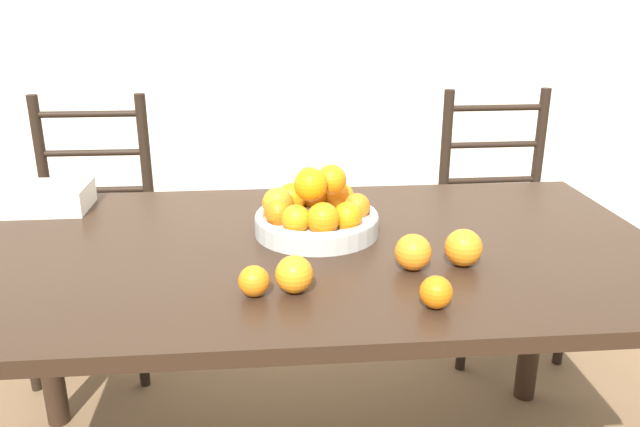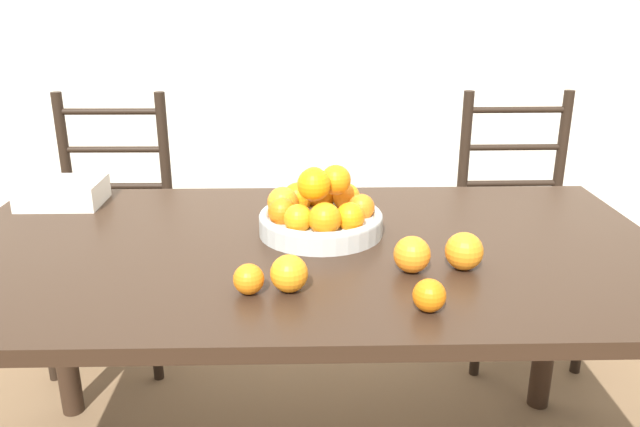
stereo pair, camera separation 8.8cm
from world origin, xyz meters
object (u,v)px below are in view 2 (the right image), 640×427
orange_loose_3 (287,273)px  chair_left (110,234)px  orange_loose_0 (246,279)px  orange_loose_1 (462,251)px  chair_right (517,231)px  book_stack (61,193)px  orange_loose_4 (410,254)px  fruit_bowl (318,213)px  orange_loose_2 (427,295)px

orange_loose_3 → chair_left: chair_left is taller
orange_loose_0 → orange_loose_1: bearing=13.3°
chair_right → book_stack: chair_right is taller
orange_loose_3 → orange_loose_4: (0.26, 0.09, 0.00)m
fruit_bowl → orange_loose_1: size_ratio=3.72×
book_stack → chair_left: bearing=93.9°
chair_right → book_stack: bearing=-163.2°
orange_loose_3 → chair_right: chair_right is taller
orange_loose_1 → book_stack: orange_loose_1 is taller
orange_loose_3 → chair_left: 1.29m
orange_loose_2 → orange_loose_4: size_ratio=0.80×
orange_loose_4 → chair_right: 1.16m
orange_loose_0 → chair_left: 1.26m
orange_loose_4 → book_stack: bearing=152.4°
orange_loose_0 → orange_loose_2: (0.35, -0.08, 0.00)m
fruit_bowl → chair_left: chair_left is taller
orange_loose_1 → orange_loose_3: size_ratio=1.08×
orange_loose_3 → chair_right: bearing=51.2°
orange_loose_2 → orange_loose_3: 0.28m
orange_loose_4 → book_stack: (-0.93, 0.48, -0.01)m
chair_left → chair_right: bearing=0.8°
orange_loose_1 → orange_loose_2: orange_loose_1 is taller
orange_loose_2 → orange_loose_1: bearing=59.5°
orange_loose_1 → book_stack: (-1.04, 0.47, -0.01)m
fruit_bowl → orange_loose_1: fruit_bowl is taller
chair_left → chair_right: size_ratio=1.00×
fruit_bowl → orange_loose_2: fruit_bowl is taller
chair_left → book_stack: chair_left is taller
orange_loose_0 → orange_loose_1: (0.46, 0.11, 0.01)m
orange_loose_0 → book_stack: book_stack is taller
orange_loose_0 → chair_right: size_ratio=0.06×
orange_loose_2 → book_stack: book_stack is taller
orange_loose_4 → chair_right: bearing=58.9°
orange_loose_0 → orange_loose_1: orange_loose_1 is taller
chair_left → fruit_bowl: bearing=-42.4°
orange_loose_0 → chair_right: chair_right is taller
fruit_bowl → book_stack: bearing=161.4°
chair_left → orange_loose_3: bearing=-55.6°
orange_loose_1 → orange_loose_4: bearing=-174.2°
orange_loose_1 → chair_left: (-1.08, 0.95, -0.32)m
chair_right → fruit_bowl: bearing=-137.6°
orange_loose_3 → book_stack: (-0.66, 0.57, -0.00)m
orange_loose_3 → book_stack: size_ratio=0.34×
fruit_bowl → orange_loose_4: fruit_bowl is taller
fruit_bowl → orange_loose_3: bearing=-102.0°
orange_loose_3 → chair_right: 1.38m
orange_loose_1 → orange_loose_3: orange_loose_1 is taller
book_stack → orange_loose_1: bearing=-24.4°
orange_loose_0 → orange_loose_3: 0.08m
orange_loose_3 → book_stack: 0.88m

